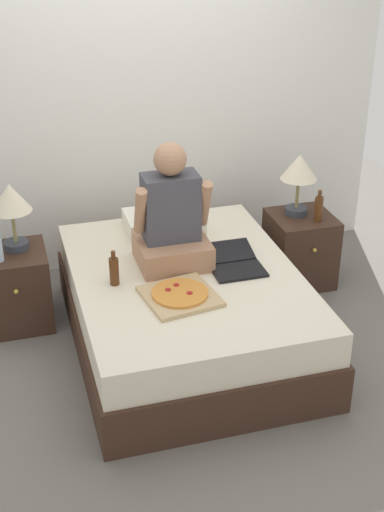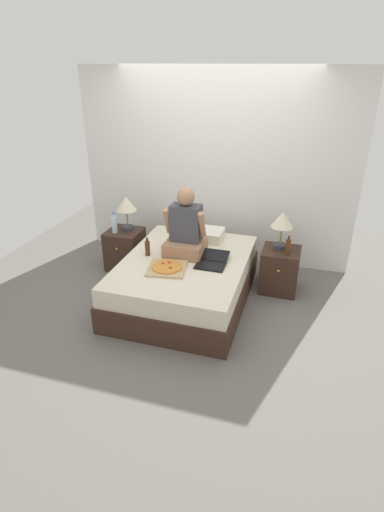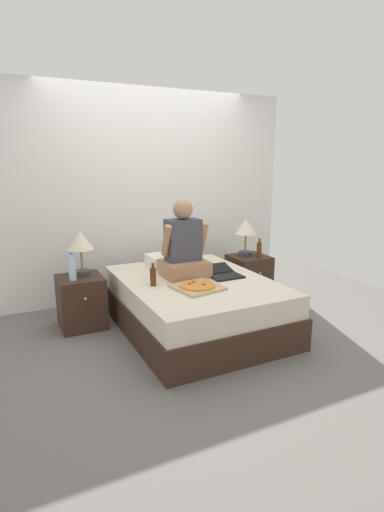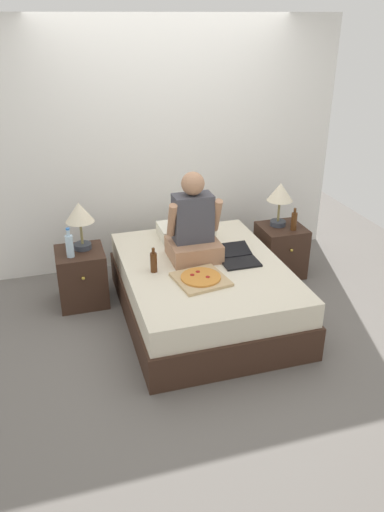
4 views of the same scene
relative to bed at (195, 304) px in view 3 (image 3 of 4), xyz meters
name	(u,v)px [view 3 (image 3 of 4)]	position (x,y,z in m)	size (l,w,h in m)	color
ground_plane	(195,328)	(0.00, 0.00, -0.25)	(5.68, 5.68, 0.00)	#66605B
wall_back	(148,195)	(0.00, 1.28, 1.00)	(3.68, 0.12, 2.50)	silver
bed	(195,304)	(0.00, 0.00, 0.00)	(1.40, 1.84, 0.52)	#382319
nightstand_left	(81,302)	(-1.02, 0.55, 0.01)	(0.44, 0.47, 0.53)	#382319
lamp_on_left_nightstand	(81,244)	(-0.98, 0.60, 0.60)	(0.26, 0.26, 0.45)	#333842
water_bottle	(72,269)	(-1.10, 0.46, 0.39)	(0.07, 0.07, 0.28)	silver
nightstand_right	(249,277)	(1.02, 0.55, 0.01)	(0.44, 0.47, 0.53)	#382319
lamp_on_right_nightstand	(246,229)	(0.99, 0.60, 0.60)	(0.26, 0.26, 0.45)	#333842
beer_bottle	(259,249)	(1.09, 0.45, 0.37)	(0.06, 0.06, 0.23)	#512D14
pillow	(171,259)	(0.02, 0.64, 0.32)	(0.52, 0.34, 0.12)	silver
person_seated	(184,248)	(-0.04, 0.17, 0.55)	(0.47, 0.40, 0.78)	#A37556
laptop	(223,274)	(0.31, -0.01, 0.28)	(0.32, 0.41, 0.07)	black
pizza_box	(197,287)	(-0.11, -0.28, 0.28)	(0.46, 0.46, 0.05)	tan
beer_bottle_on_bed	(153,276)	(-0.45, -0.01, 0.35)	(0.06, 0.06, 0.22)	#4C2811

